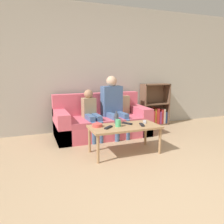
# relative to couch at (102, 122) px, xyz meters

# --- Properties ---
(ground_plane) EXTENTS (22.00, 22.00, 0.00)m
(ground_plane) POSITION_rel_couch_xyz_m (0.04, -2.41, -0.27)
(ground_plane) COLOR tan
(wall_back) EXTENTS (12.00, 0.06, 2.60)m
(wall_back) POSITION_rel_couch_xyz_m (0.04, 0.53, 1.03)
(wall_back) COLOR #B7B2A8
(wall_back) RESTS_ON ground_plane
(couch) EXTENTS (1.80, 0.87, 0.81)m
(couch) POSITION_rel_couch_xyz_m (0.00, 0.00, 0.00)
(couch) COLOR #DB5B70
(couch) RESTS_ON ground_plane
(bookshelf) EXTENTS (0.66, 0.28, 0.96)m
(bookshelf) POSITION_rel_couch_xyz_m (1.43, 0.37, 0.08)
(bookshelf) COLOR brown
(bookshelf) RESTS_ON ground_plane
(coffee_table) EXTENTS (1.08, 0.53, 0.44)m
(coffee_table) POSITION_rel_couch_xyz_m (0.03, -1.04, 0.12)
(coffee_table) COLOR #A87F56
(coffee_table) RESTS_ON ground_plane
(person_adult) EXTENTS (0.41, 0.63, 1.17)m
(person_adult) POSITION_rel_couch_xyz_m (0.21, -0.07, 0.39)
(person_adult) COLOR #476693
(person_adult) RESTS_ON ground_plane
(person_child) EXTENTS (0.27, 0.62, 0.92)m
(person_child) POSITION_rel_couch_xyz_m (-0.25, -0.12, 0.24)
(person_child) COLOR #476693
(person_child) RESTS_ON ground_plane
(cup_near) EXTENTS (0.09, 0.09, 0.11)m
(cup_near) POSITION_rel_couch_xyz_m (-0.08, -1.04, 0.22)
(cup_near) COLOR #4CB77A
(cup_near) RESTS_ON coffee_table
(tv_remote_0) EXTENTS (0.09, 0.18, 0.02)m
(tv_remote_0) POSITION_rel_couch_xyz_m (0.29, -1.11, 0.18)
(tv_remote_0) COLOR black
(tv_remote_0) RESTS_ON coffee_table
(tv_remote_1) EXTENTS (0.16, 0.15, 0.02)m
(tv_remote_1) POSITION_rel_couch_xyz_m (-0.25, -1.07, 0.18)
(tv_remote_1) COLOR black
(tv_remote_1) RESTS_ON coffee_table
(tv_remote_2) EXTENTS (0.12, 0.17, 0.02)m
(tv_remote_2) POSITION_rel_couch_xyz_m (0.42, -0.96, 0.18)
(tv_remote_2) COLOR #B7B7BC
(tv_remote_2) RESTS_ON coffee_table
(tv_remote_3) EXTENTS (0.14, 0.17, 0.02)m
(tv_remote_3) POSITION_rel_couch_xyz_m (0.11, -0.95, 0.18)
(tv_remote_3) COLOR black
(tv_remote_3) RESTS_ON coffee_table
(snack_bowl) EXTENTS (0.16, 0.16, 0.05)m
(snack_bowl) POSITION_rel_couch_xyz_m (-0.38, -0.93, 0.19)
(snack_bowl) COLOR #DB4C47
(snack_bowl) RESTS_ON coffee_table
(bottle) EXTENTS (0.06, 0.06, 0.20)m
(bottle) POSITION_rel_couch_xyz_m (-0.03, -0.85, 0.25)
(bottle) COLOR #424756
(bottle) RESTS_ON coffee_table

